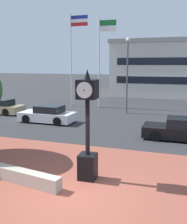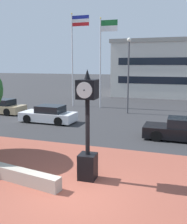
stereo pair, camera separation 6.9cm
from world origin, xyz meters
TOP-DOWN VIEW (x-y plane):
  - ground_plane at (0.00, 0.00)m, footprint 200.00×200.00m
  - plaza_brick_paving at (0.00, 0.59)m, footprint 44.00×9.19m
  - planter_wall at (-2.16, 0.25)m, footprint 3.22×0.90m
  - street_clock at (-0.03, 1.35)m, footprint 0.71×0.81m
  - car_street_near at (-6.16, 9.67)m, footprint 4.18×1.94m
  - car_street_far at (3.34, 7.99)m, footprint 4.22×1.87m
  - flagpole_primary at (-7.26, 17.38)m, footprint 1.88×0.14m
  - flagpole_secondary at (-4.30, 17.38)m, footprint 1.73×0.14m
  - street_lamp_post at (-1.26, 15.11)m, footprint 0.36×0.36m

SIDE VIEW (x-z plane):
  - ground_plane at x=0.00m, z-range 0.00..0.00m
  - plaza_brick_paving at x=0.00m, z-range 0.00..0.01m
  - planter_wall at x=-2.16m, z-range 0.00..0.50m
  - car_street_far at x=3.34m, z-range -0.07..1.21m
  - car_street_near at x=-6.16m, z-range -0.07..1.21m
  - street_clock at x=-0.03m, z-range -0.17..3.98m
  - street_lamp_post at x=-1.26m, z-range 0.74..7.25m
  - flagpole_secondary at x=-4.30m, z-range 0.88..9.57m
  - flagpole_primary at x=-7.26m, z-range 0.94..10.20m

